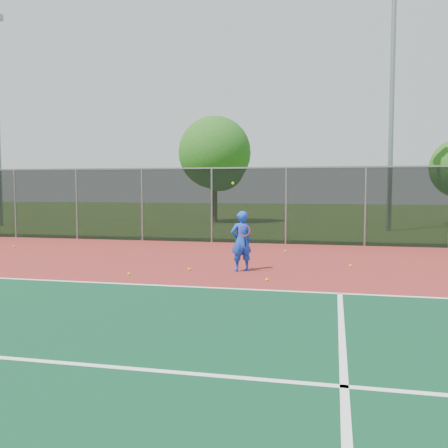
# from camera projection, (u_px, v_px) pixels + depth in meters

# --- Properties ---
(ground) EXTENTS (120.00, 120.00, 0.00)m
(ground) POSITION_uv_depth(u_px,v_px,m) (213.00, 329.00, 7.96)
(ground) COLOR #2F5016
(ground) RESTS_ON ground
(court_apron) EXTENTS (30.00, 20.00, 0.02)m
(court_apron) POSITION_uv_depth(u_px,v_px,m) (237.00, 300.00, 9.90)
(court_apron) COLOR maroon
(court_apron) RESTS_ON ground
(court_lines) EXTENTS (22.10, 13.05, 0.00)m
(court_lines) POSITION_uv_depth(u_px,v_px,m) (344.00, 382.00, 5.69)
(court_lines) COLOR white
(court_lines) RESTS_ON court_apron
(fence_back) EXTENTS (30.00, 0.06, 3.03)m
(fence_back) POSITION_uv_depth(u_px,v_px,m) (286.00, 205.00, 19.52)
(fence_back) COLOR black
(fence_back) RESTS_ON court_apron
(tennis_player) EXTENTS (0.70, 0.73, 2.38)m
(tennis_player) POSITION_uv_depth(u_px,v_px,m) (241.00, 241.00, 13.25)
(tennis_player) COLOR blue
(tennis_player) RESTS_ON court_apron
(practice_ball_1) EXTENTS (0.07, 0.07, 0.07)m
(practice_ball_1) POSITION_uv_depth(u_px,v_px,m) (189.00, 269.00, 13.37)
(practice_ball_1) COLOR #C5E81B
(practice_ball_1) RESTS_ON court_apron
(practice_ball_2) EXTENTS (0.07, 0.07, 0.07)m
(practice_ball_2) POSITION_uv_depth(u_px,v_px,m) (285.00, 251.00, 17.16)
(practice_ball_2) COLOR #C5E81B
(practice_ball_2) RESTS_ON court_apron
(practice_ball_3) EXTENTS (0.07, 0.07, 0.07)m
(practice_ball_3) POSITION_uv_depth(u_px,v_px,m) (14.00, 246.00, 18.50)
(practice_ball_3) COLOR #C5E81B
(practice_ball_3) RESTS_ON court_apron
(practice_ball_4) EXTENTS (0.07, 0.07, 0.07)m
(practice_ball_4) POSITION_uv_depth(u_px,v_px,m) (350.00, 266.00, 13.98)
(practice_ball_4) COLOR #C5E81B
(practice_ball_4) RESTS_ON court_apron
(practice_ball_6) EXTENTS (0.07, 0.07, 0.07)m
(practice_ball_6) POSITION_uv_depth(u_px,v_px,m) (129.00, 274.00, 12.67)
(practice_ball_6) COLOR #C5E81B
(practice_ball_6) RESTS_ON court_apron
(practice_ball_7) EXTENTS (0.07, 0.07, 0.07)m
(practice_ball_7) POSITION_uv_depth(u_px,v_px,m) (267.00, 280.00, 11.88)
(practice_ball_7) COLOR #C5E81B
(practice_ball_7) RESTS_ON court_apron
(floodlight_n) EXTENTS (0.90, 0.40, 12.04)m
(floodlight_n) POSITION_uv_depth(u_px,v_px,m) (392.00, 97.00, 25.06)
(floodlight_n) COLOR gray
(floodlight_n) RESTS_ON ground
(tree_back_left) EXTENTS (4.56, 4.56, 6.70)m
(tree_back_left) POSITION_uv_depth(u_px,v_px,m) (216.00, 156.00, 31.24)
(tree_back_left) COLOR #3B2915
(tree_back_left) RESTS_ON ground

